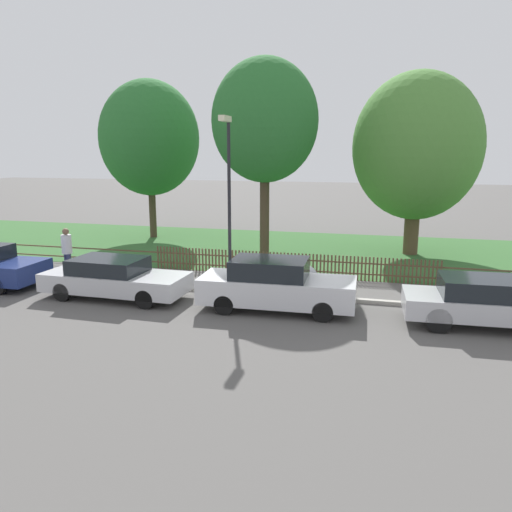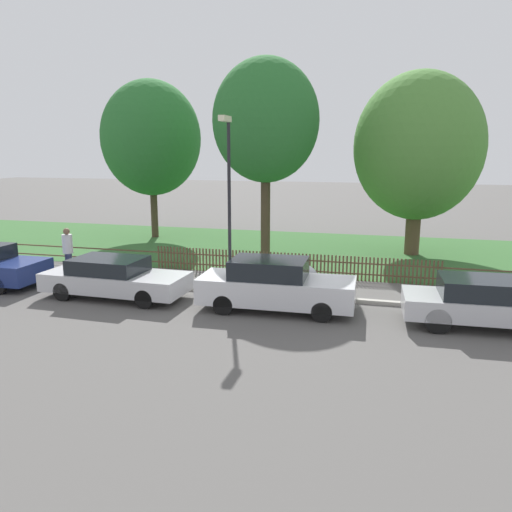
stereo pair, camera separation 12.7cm
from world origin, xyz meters
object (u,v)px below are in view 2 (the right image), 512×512
(parked_car_red_compact, at_px, (488,302))
(street_lamp, at_px, (228,183))
(parked_car_black_saloon, at_px, (114,277))
(parked_car_navy_estate, at_px, (275,285))
(pedestrian_near_fence, at_px, (68,249))
(tree_mid_park, at_px, (418,147))
(tree_nearest_kerb, at_px, (151,138))
(tree_behind_motorcycle, at_px, (266,121))
(covered_motorcycle, at_px, (290,273))

(parked_car_red_compact, relative_size, street_lamp, 0.79)
(parked_car_black_saloon, relative_size, parked_car_navy_estate, 1.02)
(parked_car_black_saloon, xyz_separation_m, pedestrian_near_fence, (-3.04, 1.99, 0.37))
(parked_car_navy_estate, xyz_separation_m, street_lamp, (-1.99, 1.88, 2.80))
(pedestrian_near_fence, bearing_deg, parked_car_black_saloon, -179.13)
(tree_mid_park, bearing_deg, tree_nearest_kerb, 174.56)
(tree_nearest_kerb, xyz_separation_m, pedestrian_near_fence, (0.79, -8.74, -4.18))
(tree_mid_park, bearing_deg, parked_car_black_saloon, -134.77)
(tree_behind_motorcycle, bearing_deg, street_lamp, -89.34)
(parked_car_black_saloon, relative_size, tree_mid_park, 0.58)
(parked_car_red_compact, distance_m, tree_mid_park, 10.38)
(parked_car_black_saloon, relative_size, pedestrian_near_fence, 2.55)
(parked_car_navy_estate, bearing_deg, tree_mid_park, 64.31)
(tree_behind_motorcycle, relative_size, tree_mid_park, 1.06)
(pedestrian_near_fence, bearing_deg, covered_motorcycle, -145.76)
(parked_car_red_compact, bearing_deg, covered_motorcycle, 158.41)
(parked_car_red_compact, height_order, street_lamp, street_lamp)
(covered_motorcycle, relative_size, tree_behind_motorcycle, 0.24)
(covered_motorcycle, distance_m, pedestrian_near_fence, 8.31)
(parked_car_navy_estate, relative_size, parked_car_red_compact, 1.02)
(parked_car_black_saloon, relative_size, tree_nearest_kerb, 0.56)
(tree_nearest_kerb, height_order, tree_mid_park, tree_nearest_kerb)
(parked_car_black_saloon, bearing_deg, street_lamp, 32.07)
(tree_behind_motorcycle, distance_m, tree_mid_park, 6.70)
(parked_car_navy_estate, bearing_deg, tree_nearest_kerb, 128.37)
(parked_car_red_compact, relative_size, pedestrian_near_fence, 2.46)
(parked_car_black_saloon, xyz_separation_m, tree_mid_park, (9.39, 9.47, 4.09))
(parked_car_red_compact, relative_size, tree_mid_park, 0.56)
(parked_car_navy_estate, height_order, covered_motorcycle, parked_car_navy_estate)
(parked_car_black_saloon, xyz_separation_m, covered_motorcycle, (5.26, 2.02, -0.00))
(tree_nearest_kerb, bearing_deg, tree_mid_park, -5.44)
(parked_car_navy_estate, xyz_separation_m, parked_car_red_compact, (5.71, 0.01, -0.07))
(street_lamp, bearing_deg, covered_motorcycle, 3.45)
(tree_mid_park, bearing_deg, pedestrian_near_fence, -148.98)
(street_lamp, bearing_deg, parked_car_red_compact, -13.63)
(tree_mid_park, relative_size, pedestrian_near_fence, 4.37)
(parked_car_black_saloon, distance_m, pedestrian_near_fence, 3.66)
(covered_motorcycle, xyz_separation_m, street_lamp, (-2.05, -0.12, 2.91))
(parked_car_black_saloon, distance_m, covered_motorcycle, 5.63)
(street_lamp, bearing_deg, pedestrian_near_fence, 179.14)
(covered_motorcycle, distance_m, street_lamp, 3.56)
(parked_car_navy_estate, distance_m, pedestrian_near_fence, 8.48)
(pedestrian_near_fence, bearing_deg, tree_nearest_kerb, -50.79)
(tree_behind_motorcycle, relative_size, pedestrian_near_fence, 4.62)
(parked_car_red_compact, xyz_separation_m, covered_motorcycle, (-5.65, 1.99, -0.04))
(parked_car_red_compact, xyz_separation_m, tree_behind_motorcycle, (-7.77, 7.24, 5.09))
(covered_motorcycle, distance_m, tree_behind_motorcycle, 7.64)
(parked_car_black_saloon, distance_m, parked_car_navy_estate, 5.20)
(parked_car_navy_estate, height_order, parked_car_red_compact, parked_car_navy_estate)
(tree_nearest_kerb, relative_size, tree_mid_park, 1.03)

